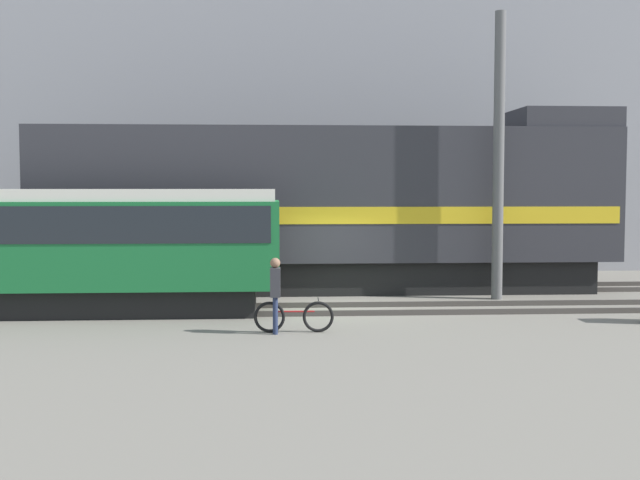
{
  "coord_description": "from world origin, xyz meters",
  "views": [
    {
      "loc": [
        -1.66,
        -21.26,
        3.22
      ],
      "look_at": [
        -0.34,
        0.31,
        1.8
      ],
      "focal_mm": 45.0,
      "sensor_mm": 36.0,
      "label": 1
    }
  ],
  "objects_px": {
    "freight_locomotive": "(331,207)",
    "person": "(275,288)",
    "utility_pole_left": "(499,157)",
    "streetcar": "(78,243)",
    "bicycle": "(294,317)"
  },
  "relations": [
    {
      "from": "freight_locomotive",
      "to": "person",
      "type": "relative_size",
      "value": 10.49
    },
    {
      "from": "freight_locomotive",
      "to": "person",
      "type": "distance_m",
      "value": 7.58
    },
    {
      "from": "freight_locomotive",
      "to": "utility_pole_left",
      "type": "relative_size",
      "value": 2.15
    },
    {
      "from": "person",
      "to": "utility_pole_left",
      "type": "xyz_separation_m",
      "value": [
        6.42,
        5.13,
        3.08
      ]
    },
    {
      "from": "streetcar",
      "to": "person",
      "type": "xyz_separation_m",
      "value": [
        4.98,
        -3.07,
        -0.8
      ]
    },
    {
      "from": "streetcar",
      "to": "person",
      "type": "bearing_deg",
      "value": -31.61
    },
    {
      "from": "streetcar",
      "to": "freight_locomotive",
      "type": "bearing_deg",
      "value": 31.46
    },
    {
      "from": "streetcar",
      "to": "bicycle",
      "type": "xyz_separation_m",
      "value": [
        5.4,
        -2.93,
        -1.47
      ]
    },
    {
      "from": "bicycle",
      "to": "person",
      "type": "bearing_deg",
      "value": -161.44
    },
    {
      "from": "bicycle",
      "to": "utility_pole_left",
      "type": "height_order",
      "value": "utility_pole_left"
    },
    {
      "from": "bicycle",
      "to": "person",
      "type": "height_order",
      "value": "person"
    },
    {
      "from": "person",
      "to": "utility_pole_left",
      "type": "height_order",
      "value": "utility_pole_left"
    },
    {
      "from": "streetcar",
      "to": "bicycle",
      "type": "height_order",
      "value": "streetcar"
    },
    {
      "from": "bicycle",
      "to": "person",
      "type": "relative_size",
      "value": 1.06
    },
    {
      "from": "bicycle",
      "to": "utility_pole_left",
      "type": "xyz_separation_m",
      "value": [
        6.01,
        4.99,
        3.75
      ]
    }
  ]
}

